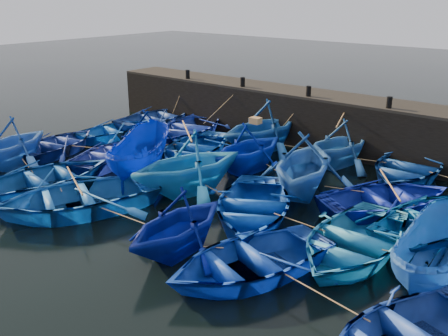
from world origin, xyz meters
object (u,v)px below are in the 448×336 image
Objects in this scene: boat_8 at (193,148)px; boat_0 at (158,117)px; boat_20 at (10,143)px; wooden_crate at (256,121)px; boat_13 at (59,143)px.

boat_0 is at bearing 133.63° from boat_8.
wooden_crate is (8.87, 6.16, 1.22)m from boat_20.
wooden_crate reaches higher than boat_20.
boat_0 is 6.38m from boat_8.
boat_13 is 9.89m from wooden_crate.
boat_8 is at bearing 29.49° from boat_20.
boat_13 is 2.54m from boat_20.
boat_8 is 11.65× the size of wooden_crate.
boat_8 is at bearing -162.20° from boat_13.
boat_0 is 11.67× the size of wooden_crate.
boat_20 is at bearing 78.93° from boat_13.
boat_0 reaches higher than boat_13.
boat_20 is (-5.54, -5.88, 0.57)m from boat_8.
wooden_crate is (8.94, -2.78, 1.79)m from boat_0.
boat_8 is (5.60, -3.06, -0.00)m from boat_0.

